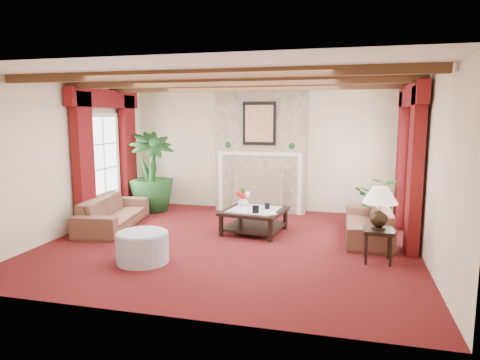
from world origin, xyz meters
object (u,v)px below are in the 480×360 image
(sofa_left, at_px, (113,207))
(potted_palm, at_px, (152,189))
(coffee_table, at_px, (254,221))
(ottoman, at_px, (143,247))
(sofa_right, at_px, (368,217))
(side_table, at_px, (378,245))

(sofa_left, distance_m, potted_palm, 1.50)
(sofa_left, bearing_deg, potted_palm, -12.33)
(coffee_table, bearing_deg, ottoman, -114.26)
(coffee_table, height_order, ottoman, ottoman)
(potted_palm, xyz_separation_m, ottoman, (1.37, -3.17, -0.28))
(sofa_left, distance_m, ottoman, 2.23)
(sofa_left, height_order, potted_palm, potted_palm)
(coffee_table, relative_size, ottoman, 1.39)
(sofa_right, xyz_separation_m, potted_palm, (-4.60, 1.06, 0.13))
(sofa_left, xyz_separation_m, potted_palm, (0.09, 1.49, 0.10))
(coffee_table, bearing_deg, sofa_left, -166.07)
(sofa_right, bearing_deg, side_table, 3.27)
(ottoman, bearing_deg, sofa_left, 131.03)
(ottoman, bearing_deg, sofa_right, 33.05)
(coffee_table, bearing_deg, side_table, -20.05)
(sofa_right, bearing_deg, sofa_left, -85.40)
(sofa_left, relative_size, ottoman, 2.76)
(potted_palm, distance_m, coffee_table, 2.88)
(potted_palm, distance_m, ottoman, 3.46)
(potted_palm, bearing_deg, sofa_right, -13.03)
(sofa_right, xyz_separation_m, ottoman, (-3.23, -2.10, -0.15))
(side_table, xyz_separation_m, ottoman, (-3.32, -0.85, -0.03))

